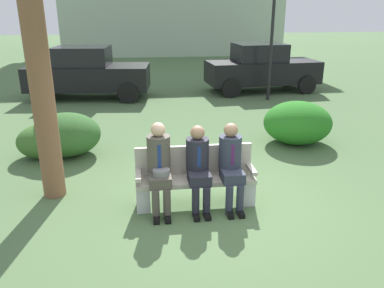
{
  "coord_description": "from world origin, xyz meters",
  "views": [
    {
      "loc": [
        -1.06,
        -5.09,
        2.89
      ],
      "look_at": [
        -0.29,
        0.57,
        0.85
      ],
      "focal_mm": 36.13,
      "sensor_mm": 36.0,
      "label": 1
    }
  ],
  "objects_px": {
    "shrub_far_lawn": "(297,123)",
    "seated_man_right": "(231,161)",
    "shrub_mid_lawn": "(66,135)",
    "parked_car_far": "(261,68)",
    "seated_man_middle": "(198,164)",
    "parked_car_near": "(87,73)",
    "seated_man_left": "(159,164)",
    "street_lamp": "(272,31)",
    "park_bench": "(195,178)",
    "shrub_near_bench": "(45,141)"
  },
  "relations": [
    {
      "from": "shrub_near_bench",
      "to": "parked_car_near",
      "type": "height_order",
      "value": "parked_car_near"
    },
    {
      "from": "seated_man_right",
      "to": "park_bench",
      "type": "bearing_deg",
      "value": 166.48
    },
    {
      "from": "shrub_near_bench",
      "to": "seated_man_middle",
      "type": "bearing_deg",
      "value": -42.03
    },
    {
      "from": "seated_man_middle",
      "to": "seated_man_right",
      "type": "xyz_separation_m",
      "value": [
        0.5,
        0.0,
        0.01
      ]
    },
    {
      "from": "seated_man_left",
      "to": "seated_man_right",
      "type": "xyz_separation_m",
      "value": [
        1.07,
        0.0,
        -0.02
      ]
    },
    {
      "from": "seated_man_middle",
      "to": "shrub_mid_lawn",
      "type": "height_order",
      "value": "seated_man_middle"
    },
    {
      "from": "seated_man_left",
      "to": "seated_man_middle",
      "type": "distance_m",
      "value": 0.57
    },
    {
      "from": "seated_man_left",
      "to": "parked_car_far",
      "type": "distance_m",
      "value": 9.09
    },
    {
      "from": "seated_man_right",
      "to": "street_lamp",
      "type": "height_order",
      "value": "street_lamp"
    },
    {
      "from": "parked_car_near",
      "to": "parked_car_far",
      "type": "xyz_separation_m",
      "value": [
        5.98,
        0.3,
        0.0
      ]
    },
    {
      "from": "parked_car_near",
      "to": "street_lamp",
      "type": "xyz_separation_m",
      "value": [
        5.82,
        -1.04,
        1.35
      ]
    },
    {
      "from": "park_bench",
      "to": "seated_man_left",
      "type": "xyz_separation_m",
      "value": [
        -0.54,
        -0.13,
        0.32
      ]
    },
    {
      "from": "shrub_far_lawn",
      "to": "parked_car_far",
      "type": "xyz_separation_m",
      "value": [
        0.88,
        5.52,
        0.37
      ]
    },
    {
      "from": "shrub_near_bench",
      "to": "parked_car_near",
      "type": "bearing_deg",
      "value": 87.19
    },
    {
      "from": "seated_man_middle",
      "to": "parked_car_near",
      "type": "height_order",
      "value": "parked_car_near"
    },
    {
      "from": "seated_man_right",
      "to": "parked_car_near",
      "type": "height_order",
      "value": "parked_car_near"
    },
    {
      "from": "seated_man_right",
      "to": "shrub_near_bench",
      "type": "height_order",
      "value": "seated_man_right"
    },
    {
      "from": "parked_car_far",
      "to": "street_lamp",
      "type": "height_order",
      "value": "street_lamp"
    },
    {
      "from": "shrub_mid_lawn",
      "to": "street_lamp",
      "type": "xyz_separation_m",
      "value": [
        5.67,
        4.26,
        1.75
      ]
    },
    {
      "from": "seated_man_middle",
      "to": "shrub_mid_lawn",
      "type": "bearing_deg",
      "value": 132.71
    },
    {
      "from": "park_bench",
      "to": "seated_man_left",
      "type": "height_order",
      "value": "seated_man_left"
    },
    {
      "from": "seated_man_middle",
      "to": "parked_car_near",
      "type": "distance_m",
      "value": 8.22
    },
    {
      "from": "shrub_far_lawn",
      "to": "street_lamp",
      "type": "distance_m",
      "value": 4.57
    },
    {
      "from": "seated_man_left",
      "to": "seated_man_right",
      "type": "bearing_deg",
      "value": 0.03
    },
    {
      "from": "parked_car_far",
      "to": "street_lamp",
      "type": "distance_m",
      "value": 1.91
    },
    {
      "from": "shrub_near_bench",
      "to": "parked_car_far",
      "type": "xyz_separation_m",
      "value": [
        6.24,
        5.65,
        0.5
      ]
    },
    {
      "from": "park_bench",
      "to": "parked_car_far",
      "type": "height_order",
      "value": "parked_car_far"
    },
    {
      "from": "park_bench",
      "to": "parked_car_near",
      "type": "relative_size",
      "value": 0.44
    },
    {
      "from": "park_bench",
      "to": "shrub_near_bench",
      "type": "distance_m",
      "value": 3.6
    },
    {
      "from": "shrub_far_lawn",
      "to": "seated_man_right",
      "type": "bearing_deg",
      "value": -129.07
    },
    {
      "from": "seated_man_middle",
      "to": "shrub_near_bench",
      "type": "relative_size",
      "value": 1.17
    },
    {
      "from": "parked_car_near",
      "to": "street_lamp",
      "type": "distance_m",
      "value": 6.07
    },
    {
      "from": "seated_man_right",
      "to": "parked_car_far",
      "type": "distance_m",
      "value": 8.67
    },
    {
      "from": "seated_man_right",
      "to": "seated_man_left",
      "type": "bearing_deg",
      "value": -179.97
    },
    {
      "from": "shrub_mid_lawn",
      "to": "parked_car_near",
      "type": "height_order",
      "value": "parked_car_near"
    },
    {
      "from": "shrub_mid_lawn",
      "to": "seated_man_left",
      "type": "bearing_deg",
      "value": -55.09
    },
    {
      "from": "park_bench",
      "to": "shrub_near_bench",
      "type": "height_order",
      "value": "park_bench"
    },
    {
      "from": "shrub_near_bench",
      "to": "parked_car_far",
      "type": "relative_size",
      "value": 0.27
    },
    {
      "from": "shrub_mid_lawn",
      "to": "parked_car_far",
      "type": "xyz_separation_m",
      "value": [
        5.83,
        5.6,
        0.4
      ]
    },
    {
      "from": "seated_man_middle",
      "to": "street_lamp",
      "type": "relative_size",
      "value": 0.36
    },
    {
      "from": "seated_man_middle",
      "to": "seated_man_right",
      "type": "bearing_deg",
      "value": 0.21
    },
    {
      "from": "shrub_far_lawn",
      "to": "parked_car_near",
      "type": "height_order",
      "value": "parked_car_near"
    },
    {
      "from": "seated_man_left",
      "to": "parked_car_far",
      "type": "height_order",
      "value": "parked_car_far"
    },
    {
      "from": "park_bench",
      "to": "seated_man_middle",
      "type": "xyz_separation_m",
      "value": [
        0.03,
        -0.13,
        0.29
      ]
    },
    {
      "from": "seated_man_left",
      "to": "parked_car_near",
      "type": "height_order",
      "value": "parked_car_near"
    },
    {
      "from": "seated_man_right",
      "to": "seated_man_middle",
      "type": "bearing_deg",
      "value": -179.79
    },
    {
      "from": "shrub_near_bench",
      "to": "park_bench",
      "type": "bearing_deg",
      "value": -40.83
    },
    {
      "from": "shrub_near_bench",
      "to": "seated_man_right",
      "type": "bearing_deg",
      "value": -37.36
    },
    {
      "from": "parked_car_far",
      "to": "street_lamp",
      "type": "relative_size",
      "value": 1.12
    },
    {
      "from": "seated_man_middle",
      "to": "parked_car_far",
      "type": "xyz_separation_m",
      "value": [
        3.49,
        8.13,
        0.13
      ]
    }
  ]
}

